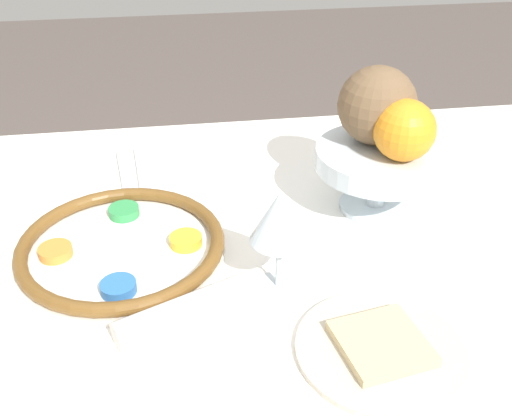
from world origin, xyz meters
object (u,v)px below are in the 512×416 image
at_px(bread_plate, 381,348).
at_px(napkin_roll, 193,308).
at_px(seder_plate, 122,247).
at_px(wine_glass, 280,219).
at_px(fruit_stand, 380,163).
at_px(orange_fruit, 405,130).
at_px(coconut, 377,105).

xyz_separation_m(bread_plate, napkin_roll, (-0.21, 0.09, 0.01)).
bearing_deg(seder_plate, wine_glass, -25.65).
height_order(fruit_stand, bread_plate, fruit_stand).
relative_size(wine_glass, bread_plate, 0.74).
xyz_separation_m(seder_plate, wine_glass, (0.21, -0.10, 0.09)).
bearing_deg(wine_glass, fruit_stand, 42.13).
bearing_deg(napkin_roll, bread_plate, -22.32).
bearing_deg(fruit_stand, bread_plate, -106.60).
xyz_separation_m(orange_fruit, coconut, (-0.02, 0.06, 0.01)).
distance_m(seder_plate, napkin_roll, 0.17).
distance_m(seder_plate, orange_fruit, 0.43).
distance_m(orange_fruit, napkin_roll, 0.39).
bearing_deg(napkin_roll, seder_plate, 122.54).
relative_size(fruit_stand, coconut, 1.68).
height_order(wine_glass, coconut, coconut).
bearing_deg(fruit_stand, wine_glass, -137.87).
relative_size(coconut, napkin_roll, 0.61).
height_order(wine_glass, napkin_roll, wine_glass).
bearing_deg(seder_plate, napkin_roll, -57.46).
height_order(seder_plate, orange_fruit, orange_fruit).
xyz_separation_m(fruit_stand, coconut, (-0.00, 0.03, 0.08)).
xyz_separation_m(wine_glass, coconut, (0.18, 0.20, 0.05)).
height_order(bread_plate, napkin_roll, napkin_roll).
distance_m(orange_fruit, bread_plate, 0.32).
bearing_deg(fruit_stand, seder_plate, -169.98).
height_order(seder_plate, wine_glass, wine_glass).
bearing_deg(orange_fruit, bread_plate, -111.77).
relative_size(seder_plate, wine_glass, 1.97).
bearing_deg(wine_glass, coconut, 47.39).
bearing_deg(wine_glass, orange_fruit, 34.07).
bearing_deg(fruit_stand, napkin_roll, -144.67).
bearing_deg(coconut, orange_fruit, -68.96).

